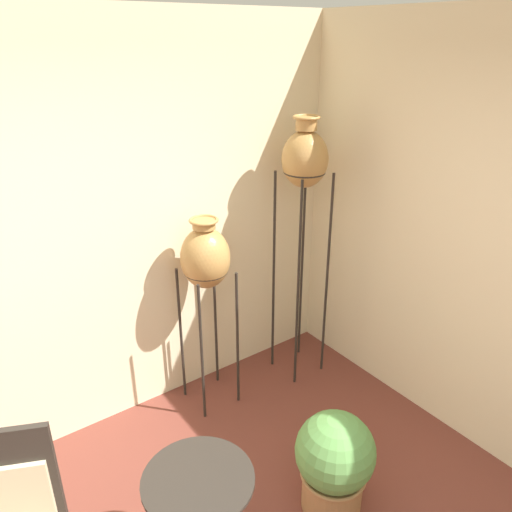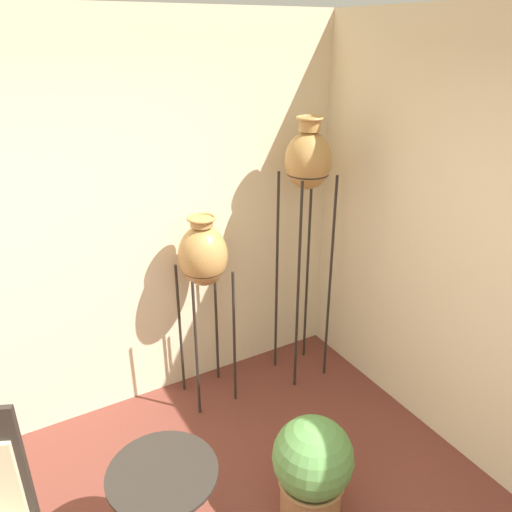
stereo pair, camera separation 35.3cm
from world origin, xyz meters
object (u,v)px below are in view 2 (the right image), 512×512
vase_stand_medium (203,258)px  potted_plant (312,467)px  side_table (165,500)px  vase_stand_tall (308,166)px

vase_stand_medium → potted_plant: bearing=-86.9°
vase_stand_medium → side_table: bearing=-123.1°
vase_stand_tall → potted_plant: vase_stand_tall is taller
vase_stand_tall → vase_stand_medium: (-0.77, 0.09, -0.55)m
vase_stand_medium → side_table: 1.52m
vase_stand_tall → vase_stand_medium: vase_stand_tall is taller
side_table → vase_stand_tall: bearing=34.9°
vase_stand_tall → side_table: vase_stand_tall is taller
vase_stand_medium → side_table: (-0.75, -1.15, -0.65)m
vase_stand_tall → vase_stand_medium: bearing=173.6°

